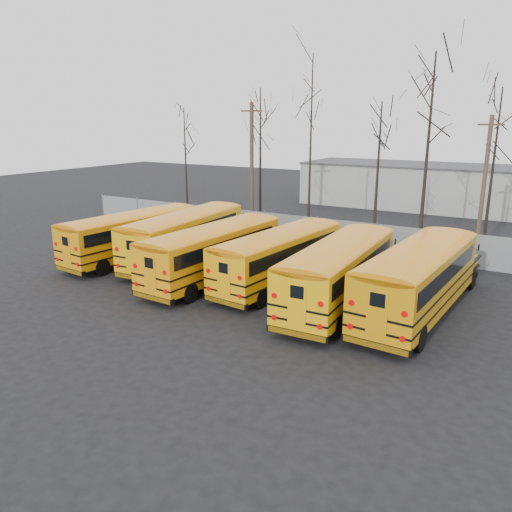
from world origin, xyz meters
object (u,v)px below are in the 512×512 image
Objects in this scene: bus_d at (281,253)px; bus_e at (341,268)px; utility_pole_left at (252,165)px; bus_b at (187,233)px; bus_c at (216,248)px; bus_a at (135,232)px; bus_f at (421,274)px; utility_pole_right at (484,185)px.

bus_e reaches higher than bus_d.
bus_b is at bearing -91.66° from utility_pole_left.
bus_d is at bearing 20.88° from bus_c.
bus_b reaches higher than bus_c.
bus_a is 0.94× the size of bus_f.
bus_d is at bearing 179.35° from bus_f.
utility_pole_right is at bearing 52.32° from bus_c.
bus_f is at bearing -9.59° from bus_b.
bus_c is 0.99× the size of bus_e.
bus_a is at bearing -177.42° from bus_f.
utility_pole_left reaches higher than bus_c.
utility_pole_left is (-12.36, 12.76, 3.09)m from bus_e.
bus_c is 10.33m from bus_f.
utility_pole_right is at bearing 70.44° from bus_e.
bus_b is 10.58m from bus_e.
utility_pole_left is (-8.70, 11.55, 3.18)m from bus_d.
bus_c is at bearing -32.88° from bus_b.
bus_b reaches higher than bus_e.
bus_c is 1.03× the size of bus_d.
bus_e is (6.97, -0.17, 0.03)m from bus_c.
utility_pole_left is 16.48m from utility_pole_right.
bus_b is 1.02× the size of bus_e.
bus_b reaches higher than bus_a.
bus_b is 3.91m from bus_c.
bus_e is at bearing -14.96° from bus_b.
utility_pole_right is at bearing -11.74° from utility_pole_left.
bus_b is 6.78m from bus_d.
bus_a is 16.87m from bus_f.
bus_e is at bearing 2.01° from bus_c.
bus_c is (6.55, -0.88, 0.03)m from bus_a.
bus_b is at bearing 177.99° from bus_f.
bus_d is at bearing -145.97° from utility_pole_right.
bus_d is at bearing -10.99° from bus_b.
utility_pole_left reaches higher than utility_pole_right.
bus_a is 0.98× the size of bus_e.
bus_f is 1.34× the size of utility_pole_right.
bus_c reaches higher than bus_a.
bus_c is at bearing -2.07° from bus_a.
bus_e is 1.15× the size of utility_pole_left.
bus_c is 17.06m from utility_pole_right.
bus_f is (16.87, -0.40, 0.11)m from bus_a.
bus_e is at bearing -58.08° from utility_pole_left.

